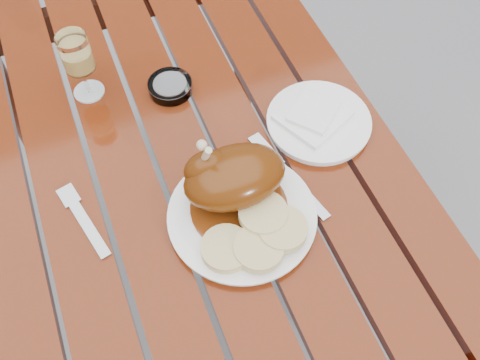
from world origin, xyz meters
name	(u,v)px	position (x,y,z in m)	size (l,w,h in m)	color
ground	(204,290)	(0.00, 0.00, 0.00)	(60.00, 60.00, 0.00)	slate
table	(196,237)	(0.00, 0.00, 0.38)	(0.80, 1.20, 0.75)	#6C2A0C
dinner_plate	(242,216)	(0.05, -0.18, 0.76)	(0.27, 0.27, 0.02)	white
roast_duck	(231,177)	(0.05, -0.13, 0.82)	(0.18, 0.18, 0.13)	#5F270A
bread_dumplings	(258,235)	(0.06, -0.24, 0.78)	(0.19, 0.14, 0.03)	#CBB67C
wine_glass	(80,66)	(-0.13, 0.21, 0.83)	(0.06, 0.06, 0.15)	#F8D270
side_plate	(319,122)	(0.27, -0.04, 0.76)	(0.21, 0.21, 0.02)	white
napkin	(313,116)	(0.26, -0.03, 0.77)	(0.12, 0.11, 0.01)	white
ashtray	(170,87)	(0.03, 0.16, 0.76)	(0.09, 0.09, 0.02)	#B2B7BC
fork	(86,224)	(-0.21, -0.09, 0.75)	(0.02, 0.16, 0.01)	gray
knife	(294,182)	(0.17, -0.15, 0.75)	(0.02, 0.19, 0.01)	gray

